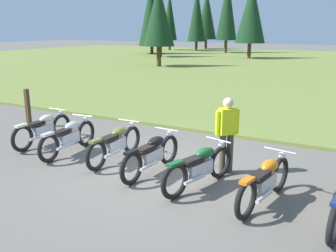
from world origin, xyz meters
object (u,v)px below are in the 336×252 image
Objects in this scene: motorcycle_olive at (115,143)px; rider_near_row_end at (227,131)px; motorcycle_black at (152,154)px; motorcycle_cream at (43,129)px; motorcycle_british_green at (200,167)px; motorcycle_orange at (265,181)px; motorcycle_silver at (69,137)px; trail_marker_post at (28,108)px.

motorcycle_olive is 1.26× the size of rider_near_row_end.
motorcycle_olive is 1.00× the size of motorcycle_black.
motorcycle_cream is 1.02× the size of motorcycle_british_green.
motorcycle_olive is at bearing 171.80° from motorcycle_orange.
motorcycle_british_green is at bearing -4.76° from motorcycle_silver.
trail_marker_post is (-5.52, 1.49, 0.17)m from motorcycle_black.
motorcycle_olive is at bearing -15.83° from trail_marker_post.
motorcycle_british_green is 6.93m from trail_marker_post.
rider_near_row_end is at bearing 79.81° from motorcycle_british_green.
motorcycle_silver is 1.72× the size of trail_marker_post.
motorcycle_british_green is 1.32m from motorcycle_orange.
motorcycle_cream is 2.52m from motorcycle_olive.
trail_marker_post is (-3.00, 1.36, 0.17)m from motorcycle_silver.
motorcycle_olive is (2.51, -0.12, 0.00)m from motorcycle_cream.
trail_marker_post reaches higher than motorcycle_silver.
rider_near_row_end is at bearing 5.03° from motorcycle_cream.
rider_near_row_end is (1.39, 0.82, 0.51)m from motorcycle_black.
motorcycle_silver and motorcycle_black have the same top height.
trail_marker_post is (-1.84, 1.11, 0.17)m from motorcycle_cream.
motorcycle_cream is at bearing 174.14° from motorcycle_black.
motorcycle_british_green is 1.14m from rider_near_row_end.
motorcycle_silver is 1.36m from motorcycle_olive.
motorcycle_black is 1.69m from rider_near_row_end.
motorcycle_black is 1.01× the size of motorcycle_orange.
motorcycle_cream is 4.92m from motorcycle_british_green.
rider_near_row_end reaches higher than motorcycle_black.
motorcycle_orange is at bearing -6.28° from motorcycle_black.
motorcycle_cream is 1.72× the size of trail_marker_post.
rider_near_row_end is (0.18, 1.00, 0.51)m from motorcycle_british_green.
trail_marker_post reaches higher than motorcycle_orange.
motorcycle_orange is at bearing -4.23° from motorcycle_british_green.
trail_marker_post reaches higher than motorcycle_black.
motorcycle_cream is at bearing 173.97° from motorcycle_orange.
motorcycle_black is at bearing 173.72° from motorcycle_orange.
motorcycle_olive is 4.53m from trail_marker_post.
motorcycle_british_green and motorcycle_orange have the same top height.
rider_near_row_end reaches higher than trail_marker_post.
motorcycle_silver is 1.01× the size of motorcycle_orange.
motorcycle_cream is 2.16m from trail_marker_post.
rider_near_row_end is (3.91, 0.69, 0.51)m from motorcycle_silver.
motorcycle_silver is 1.02× the size of motorcycle_british_green.
rider_near_row_end is at bearing 12.58° from motorcycle_olive.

